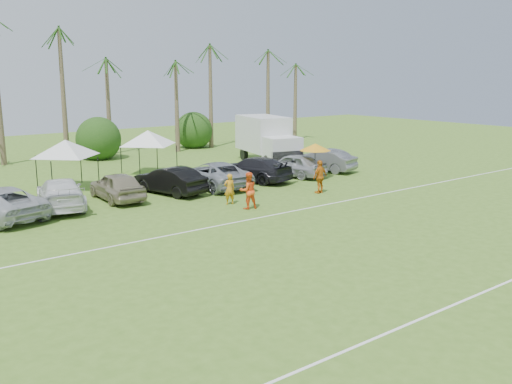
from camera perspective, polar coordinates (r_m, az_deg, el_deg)
ground at (r=15.83m, az=20.52°, el=-14.88°), size 120.00×120.00×0.00m
field_lines at (r=20.69m, az=1.22°, el=-7.69°), size 80.00×12.10×0.01m
palm_tree_5 at (r=46.78m, az=-23.27°, el=12.65°), size 2.40×2.40×9.90m
palm_tree_6 at (r=48.02m, az=-18.62°, el=13.97°), size 2.40×2.40×10.90m
palm_tree_7 at (r=49.57m, az=-14.19°, el=15.12°), size 2.40×2.40×11.90m
palm_tree_8 at (r=51.73m, az=-8.87°, el=12.32°), size 2.40×2.40×8.90m
palm_tree_9 at (r=54.37m, az=-4.17°, el=13.31°), size 2.40×2.40×9.90m
palm_tree_10 at (r=57.34m, az=0.09°, el=14.12°), size 2.40×2.40×10.90m
palm_tree_11 at (r=59.93m, az=3.21°, el=14.82°), size 2.40×2.40×11.90m
bush_tree_2 at (r=49.87m, az=-16.28°, el=5.47°), size 4.00×4.00×4.00m
bush_tree_3 at (r=54.35m, az=-6.42°, el=6.35°), size 4.00×4.00×4.00m
sideline_player_a at (r=30.48m, az=-2.67°, el=0.30°), size 0.69×0.55×1.66m
sideline_player_b at (r=29.41m, az=-0.79°, el=0.14°), size 1.08×0.92×1.93m
sideline_player_c at (r=33.47m, az=6.41°, el=1.53°), size 1.19×0.61×1.95m
box_truck at (r=44.54m, az=1.16°, el=5.38°), size 4.21×7.36×3.58m
canopy_tent_left at (r=36.11m, az=-18.55°, el=4.97°), size 4.31×4.31×3.49m
canopy_tent_right at (r=40.19m, az=-10.78°, el=6.07°), size 4.37×4.37×3.54m
market_umbrella at (r=38.13m, az=5.94°, el=4.49°), size 2.09×2.09×2.33m
parked_car_3 at (r=31.21m, az=-18.95°, el=-0.14°), size 3.55×5.84×1.58m
parked_car_4 at (r=32.37m, az=-13.73°, el=0.58°), size 2.11×4.74×1.58m
parked_car_5 at (r=33.52m, az=-8.65°, el=1.16°), size 2.70×5.06×1.58m
parked_car_6 at (r=35.12m, az=-4.17°, el=1.75°), size 3.00×5.86×1.58m
parked_car_7 at (r=37.06m, az=-0.27°, el=2.31°), size 3.35×5.81×1.58m
parked_car_8 at (r=38.75m, az=3.77°, el=2.71°), size 2.82×4.94×1.58m
parked_car_9 at (r=41.14m, az=6.71°, el=3.18°), size 2.85×5.07×1.58m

